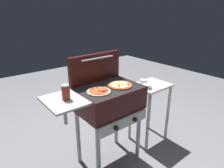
# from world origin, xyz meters

# --- Properties ---
(ground_plane) EXTENTS (8.00, 8.00, 0.00)m
(ground_plane) POSITION_xyz_m (0.00, 0.00, 0.00)
(ground_plane) COLOR gray
(grill) EXTENTS (0.96, 0.53, 0.90)m
(grill) POSITION_xyz_m (-0.01, -0.00, 0.76)
(grill) COLOR #38110F
(grill) RESTS_ON ground_plane
(grill_lid_open) EXTENTS (0.63, 0.09, 0.30)m
(grill_lid_open) POSITION_xyz_m (0.00, 0.21, 1.05)
(grill_lid_open) COLOR #38110F
(grill_lid_open) RESTS_ON grill
(pizza_cheese) EXTENTS (0.25, 0.25, 0.04)m
(pizza_cheese) POSITION_xyz_m (0.11, -0.06, 0.91)
(pizza_cheese) COLOR #C64723
(pizza_cheese) RESTS_ON grill
(pizza_pepperoni) EXTENTS (0.22, 0.22, 0.04)m
(pizza_pepperoni) POSITION_xyz_m (-0.15, -0.05, 0.91)
(pizza_pepperoni) COLOR beige
(pizza_pepperoni) RESTS_ON grill
(sauce_jar) EXTENTS (0.07, 0.07, 0.13)m
(sauce_jar) POSITION_xyz_m (-0.46, -0.01, 0.97)
(sauce_jar) COLOR maroon
(sauce_jar) RESTS_ON grill
(prep_table) EXTENTS (0.44, 0.36, 0.77)m
(prep_table) POSITION_xyz_m (0.66, 0.00, 0.55)
(prep_table) COLOR beige
(prep_table) RESTS_ON ground_plane
(topping_bowl_near) EXTENTS (0.10, 0.10, 0.04)m
(topping_bowl_near) POSITION_xyz_m (0.62, 0.09, 0.79)
(topping_bowl_near) COLOR silver
(topping_bowl_near) RESTS_ON prep_table
(topping_bowl_far) EXTENTS (0.11, 0.11, 0.04)m
(topping_bowl_far) POSITION_xyz_m (0.52, -0.05, 0.79)
(topping_bowl_far) COLOR silver
(topping_bowl_far) RESTS_ON prep_table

